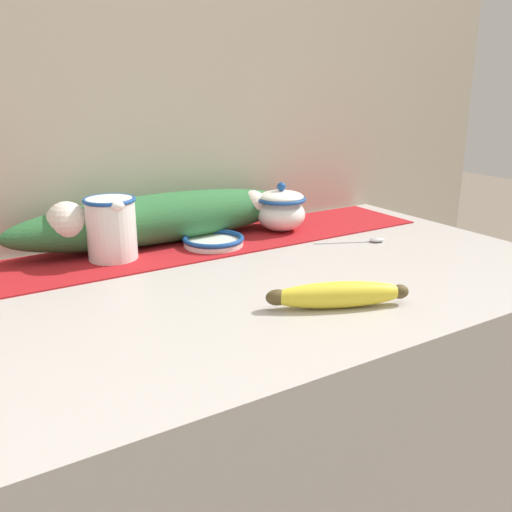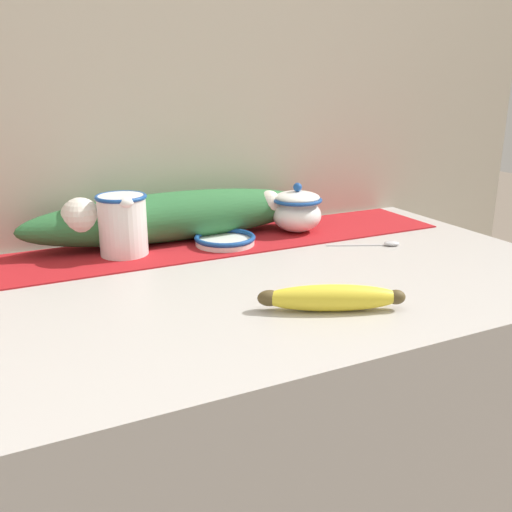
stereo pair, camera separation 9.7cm
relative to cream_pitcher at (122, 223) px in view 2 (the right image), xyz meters
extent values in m
cube|color=#B7B2AD|center=(0.13, -0.23, -0.51)|extent=(1.28, 0.69, 0.88)
cube|color=#B7AD99|center=(0.13, 0.13, 0.25)|extent=(2.08, 0.04, 2.40)
cube|color=#A8191E|center=(0.13, 0.00, -0.07)|extent=(1.18, 0.21, 0.00)
cylinder|color=white|center=(0.00, 0.00, 0.00)|extent=(0.09, 0.09, 0.12)
torus|color=#194793|center=(0.00, 0.00, 0.05)|extent=(0.10, 0.10, 0.01)
torus|color=white|center=(0.00, 0.06, 0.00)|extent=(0.06, 0.01, 0.06)
ellipsoid|color=white|center=(0.00, -0.05, 0.05)|extent=(0.03, 0.02, 0.02)
ellipsoid|color=white|center=(0.40, 0.00, -0.03)|extent=(0.11, 0.11, 0.08)
torus|color=#194793|center=(0.40, 0.00, 0.01)|extent=(0.11, 0.11, 0.01)
ellipsoid|color=white|center=(0.40, 0.00, 0.01)|extent=(0.10, 0.10, 0.03)
sphere|color=#194793|center=(0.40, 0.00, 0.04)|extent=(0.02, 0.02, 0.02)
cylinder|color=white|center=(0.21, -0.03, -0.06)|extent=(0.12, 0.12, 0.01)
torus|color=#194793|center=(0.21, -0.03, -0.05)|extent=(0.13, 0.13, 0.01)
ellipsoid|color=yellow|center=(0.22, -0.42, -0.05)|extent=(0.21, 0.13, 0.04)
ellipsoid|color=brown|center=(0.13, -0.38, -0.05)|extent=(0.04, 0.04, 0.02)
ellipsoid|color=brown|center=(0.30, -0.46, -0.05)|extent=(0.04, 0.03, 0.02)
cube|color=silver|center=(0.45, -0.15, -0.07)|extent=(0.11, 0.06, 0.00)
ellipsoid|color=silver|center=(0.52, -0.18, -0.06)|extent=(0.04, 0.03, 0.01)
ellipsoid|color=#2D6B38|center=(0.13, 0.05, -0.01)|extent=(0.65, 0.12, 0.11)
sphere|color=silver|center=(-0.07, 0.04, 0.01)|extent=(0.08, 0.08, 0.08)
sphere|color=silver|center=(0.06, 0.06, 0.01)|extent=(0.06, 0.06, 0.06)
sphere|color=silver|center=(0.20, 0.04, 0.00)|extent=(0.06, 0.06, 0.06)
sphere|color=silver|center=(0.34, 0.03, 0.00)|extent=(0.06, 0.06, 0.06)
camera|label=1|loc=(-0.33, -1.05, 0.28)|focal=40.00mm
camera|label=2|loc=(-0.25, -1.09, 0.28)|focal=40.00mm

